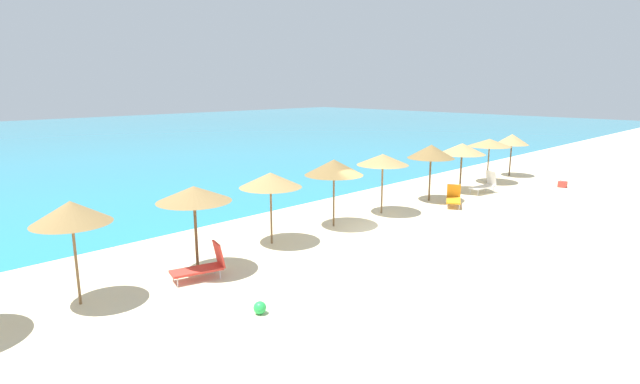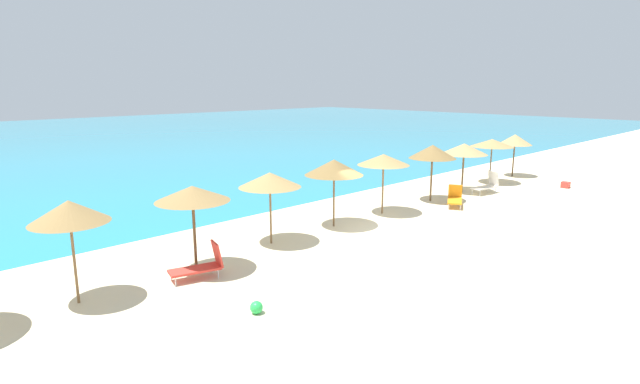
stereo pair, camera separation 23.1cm
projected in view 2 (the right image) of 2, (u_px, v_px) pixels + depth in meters
The scene contains 16 objects.
ground_plane at pixel (382, 232), 20.32m from camera, with size 160.00×160.00×0.00m, color beige.
sea_water at pixel (43, 143), 50.87m from camera, with size 160.00×76.05×0.01m, color teal.
beach_umbrella_2 at pixel (69, 212), 13.17m from camera, with size 2.04×2.04×2.87m.
beach_umbrella_3 at pixel (192, 194), 15.45m from camera, with size 2.31×2.31×2.79m.
beach_umbrella_4 at pixel (270, 180), 18.34m from camera, with size 2.30×2.30×2.70m.
beach_umbrella_5 at pixel (334, 167), 20.57m from camera, with size 2.43×2.43×2.83m.
beach_umbrella_6 at pixel (384, 160), 22.67m from camera, with size 2.36×2.36×2.76m.
beach_umbrella_7 at pixel (433, 152), 25.16m from camera, with size 2.36×2.36×2.88m.
beach_umbrella_8 at pixel (464, 149), 27.37m from camera, with size 2.54×2.54×2.69m.
beach_umbrella_9 at pixel (492, 143), 29.86m from camera, with size 2.52×2.52×2.66m.
beach_umbrella_10 at pixel (515, 140), 32.10m from camera, with size 2.12×2.12×2.71m.
lounge_chair_0 at pixel (455, 198), 24.50m from camera, with size 1.62×1.32×0.99m.
lounge_chair_1 at pixel (201, 265), 15.37m from camera, with size 1.70×1.03×1.09m.
lounge_chair_2 at pixel (487, 185), 27.30m from camera, with size 1.73×0.85×1.21m.
beach_ball at pixel (256, 307), 13.02m from camera, with size 0.34×0.34×0.34m, color green.
cooler_box at pixel (566, 185), 28.88m from camera, with size 0.42×0.43×0.35m, color red.
Camera 2 is at (-15.45, -12.20, 5.83)m, focal length 28.22 mm.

